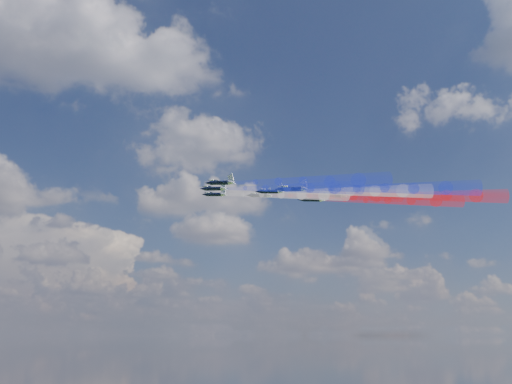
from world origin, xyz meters
name	(u,v)px	position (x,y,z in m)	size (l,w,h in m)	color
jet_lead	(215,194)	(-13.52, -7.63, 131.56)	(8.80, 11.00, 2.93)	black
trail_lead	(281,194)	(2.37, -28.67, 127.36)	(3.67, 43.69, 3.67)	white
jet_inner_left	(214,189)	(-16.44, -22.77, 129.41)	(8.80, 11.00, 2.93)	black
trail_inner_left	(287,188)	(-0.55, -43.82, 125.21)	(3.67, 43.69, 3.67)	#1825CF
jet_inner_right	(260,195)	(0.69, -10.61, 131.41)	(8.80, 11.00, 2.93)	black
trail_inner_right	(331,195)	(16.58, -31.65, 127.21)	(3.67, 43.69, 3.67)	red
jet_outer_left	(220,183)	(-17.33, -38.33, 126.99)	(8.80, 11.00, 2.93)	black
trail_outer_left	(303,181)	(-1.44, -59.37, 122.79)	(3.67, 43.69, 3.67)	#1825CF
jet_center_third	(270,192)	(-0.39, -26.71, 128.56)	(8.80, 11.00, 2.93)	black
trail_center_third	(350,191)	(15.51, -47.75, 124.36)	(3.67, 43.69, 3.67)	white
jet_outer_right	(312,200)	(17.58, -12.90, 130.41)	(8.80, 11.00, 2.93)	black
trail_outer_right	(388,200)	(33.47, -33.94, 126.21)	(3.67, 43.69, 3.67)	red
jet_rear_left	(292,189)	(1.37, -42.37, 125.43)	(8.80, 11.00, 2.93)	black
trail_rear_left	(384,188)	(17.26, -63.41, 121.23)	(3.67, 43.69, 3.67)	#1825CF
jet_rear_right	(332,196)	(17.43, -30.51, 127.47)	(8.80, 11.00, 2.93)	black
trail_rear_right	(419,196)	(33.33, -51.55, 123.27)	(3.67, 43.69, 3.67)	red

